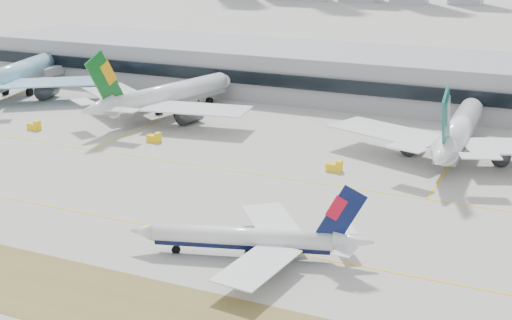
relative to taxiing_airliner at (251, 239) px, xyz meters
The scene contains 9 objects.
ground 19.14m from the taxiing_airliner, 149.70° to the left, with size 3000.00×3000.00×0.00m, color #A6A39C.
taxiing_airliner is the anchor object (origin of this frame).
widebody_korean 146.75m from the taxiing_airliner, 147.31° to the left, with size 69.44×69.29×25.54m.
widebody_eva 98.81m from the taxiing_airliner, 129.88° to the left, with size 62.24×61.93×22.74m.
widebody_cathay 74.69m from the taxiing_airliner, 73.72° to the left, with size 62.74×61.25×22.36m.
terminal 125.48m from the taxiing_airliner, 97.46° to the left, with size 280.00×43.10×15.00m.
gse_b 73.49m from the taxiing_airliner, 135.02° to the left, with size 3.55×2.00×2.60m.
gse_c 48.88m from the taxiing_airliner, 92.34° to the left, with size 3.55×2.00×2.60m.
gse_a 100.63m from the taxiing_airliner, 151.33° to the left, with size 3.55×2.00×2.60m.
Camera 1 is at (62.15, -107.00, 51.23)m, focal length 50.00 mm.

